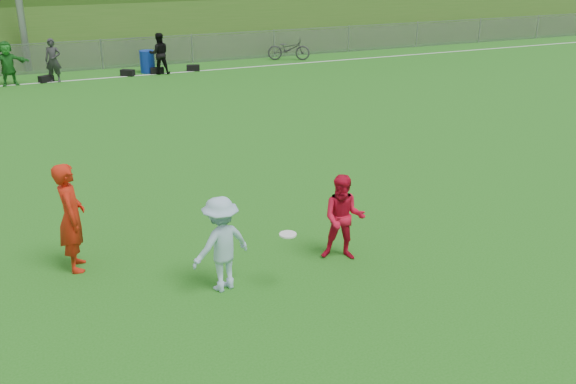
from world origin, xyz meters
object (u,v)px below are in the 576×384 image
player_blue (221,244)px  frisbee (288,234)px  player_red_center (344,218)px  player_red_left (71,217)px  recycling_bin (147,62)px  bicycle (289,49)px

player_blue → frisbee: bearing=138.4°
player_red_center → frisbee: player_red_center is taller
player_blue → frisbee: size_ratio=5.74×
player_red_left → player_blue: 2.68m
frisbee → recycling_bin: bearing=85.7°
player_red_center → frisbee: 1.47m
player_red_center → frisbee: size_ratio=5.63×
player_blue → bicycle: (9.08, 19.04, -0.28)m
player_red_center → player_blue: player_blue is taller
player_blue → bicycle: 21.09m
frisbee → bicycle: (8.12, 19.47, -0.46)m
player_blue → recycling_bin: player_blue is taller
frisbee → bicycle: 21.10m
player_red_center → player_blue: (-2.28, -0.20, 0.01)m
recycling_bin → bicycle: size_ratio=0.47×
player_red_left → bicycle: 20.70m
player_red_center → bicycle: size_ratio=0.80×
frisbee → recycling_bin: (1.43, 18.96, -0.51)m
player_blue → recycling_bin: size_ratio=1.71×
player_blue → recycling_bin: bearing=-114.7°
player_red_center → recycling_bin: 18.33m
bicycle → player_red_left: bearing=171.2°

